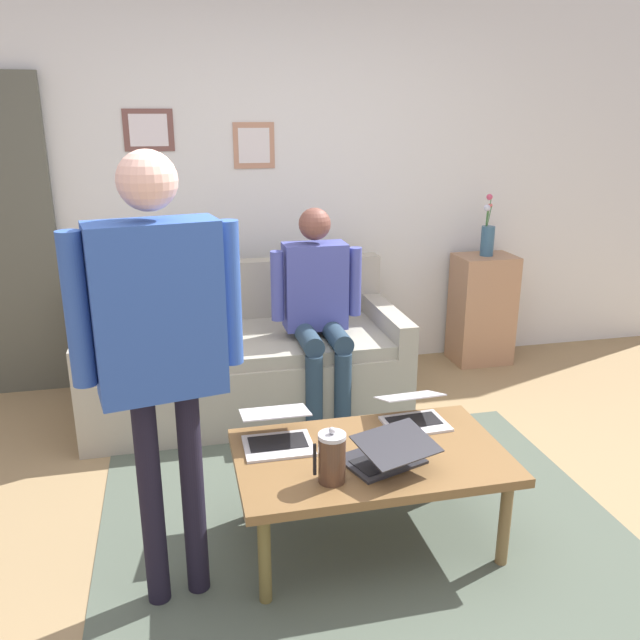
{
  "coord_description": "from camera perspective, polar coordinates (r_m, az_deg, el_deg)",
  "views": [
    {
      "loc": [
        0.67,
        2.32,
        1.81
      ],
      "look_at": [
        -0.03,
        -0.75,
        0.8
      ],
      "focal_mm": 36.49,
      "sensor_mm": 36.0,
      "label": 1
    }
  ],
  "objects": [
    {
      "name": "french_press",
      "position": [
        2.56,
        1.04,
        -11.96
      ],
      "size": [
        0.13,
        0.11,
        0.23
      ],
      "color": "#4C3323",
      "rests_on": "coffee_table"
    },
    {
      "name": "coffee_table",
      "position": [
        2.84,
        4.43,
        -12.28
      ],
      "size": [
        1.14,
        0.69,
        0.44
      ],
      "color": "brown",
      "rests_on": "ground_plane"
    },
    {
      "name": "side_shelf",
      "position": [
        5.0,
        14.02,
        0.93
      ],
      "size": [
        0.42,
        0.32,
        0.81
      ],
      "color": "#A57958",
      "rests_on": "ground_plane"
    },
    {
      "name": "area_rug",
      "position": [
        2.97,
        4.85,
        -19.7
      ],
      "size": [
        2.34,
        2.32,
        0.01
      ],
      "primitive_type": "cube",
      "color": "#4A5447",
      "rests_on": "ground_plane"
    },
    {
      "name": "ground_plane",
      "position": [
        3.01,
        2.7,
        -19.14
      ],
      "size": [
        7.68,
        7.68,
        0.0
      ],
      "primitive_type": "plane",
      "color": "#917751"
    },
    {
      "name": "person_seated",
      "position": [
        3.87,
        -0.19,
        1.53
      ],
      "size": [
        0.55,
        0.51,
        1.28
      ],
      "color": "#253A4C",
      "rests_on": "ground_plane"
    },
    {
      "name": "flower_vase",
      "position": [
        4.87,
        14.47,
        7.11
      ],
      "size": [
        0.1,
        0.1,
        0.44
      ],
      "color": "#345B76",
      "rests_on": "side_shelf"
    },
    {
      "name": "laptop_center",
      "position": [
        2.71,
        5.86,
        -11.63
      ],
      "size": [
        0.4,
        0.41,
        0.15
      ],
      "color": "#28282D",
      "rests_on": "coffee_table"
    },
    {
      "name": "back_wall",
      "position": [
        4.59,
        -4.57,
        11.98
      ],
      "size": [
        7.04,
        0.11,
        2.7
      ],
      "color": "silver",
      "rests_on": "ground_plane"
    },
    {
      "name": "couch",
      "position": [
        4.15,
        -6.62,
        -3.61
      ],
      "size": [
        1.94,
        0.9,
        0.88
      ],
      "color": "#9F9A88",
      "rests_on": "ground_plane"
    },
    {
      "name": "laptop_left",
      "position": [
        3.07,
        8.17,
        -8.15
      ],
      "size": [
        0.3,
        0.3,
        0.15
      ],
      "color": "silver",
      "rests_on": "coffee_table"
    },
    {
      "name": "laptop_right",
      "position": [
        2.86,
        -3.79,
        -9.92
      ],
      "size": [
        0.3,
        0.32,
        0.14
      ],
      "color": "silver",
      "rests_on": "coffee_table"
    },
    {
      "name": "person_standing",
      "position": [
        2.3,
        -13.93,
        -1.03
      ],
      "size": [
        0.6,
        0.27,
        1.7
      ],
      "color": "black",
      "rests_on": "ground_plane"
    }
  ]
}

